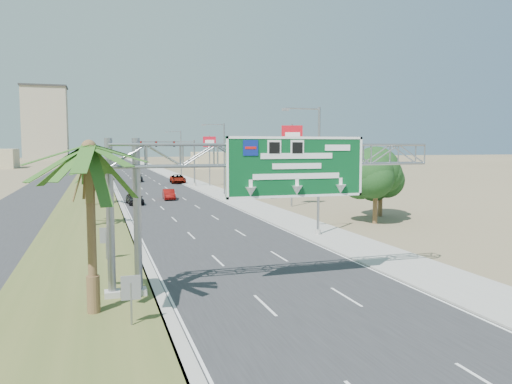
{
  "coord_description": "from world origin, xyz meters",
  "views": [
    {
      "loc": [
        -8.92,
        -13.35,
        7.06
      ],
      "look_at": [
        0.4,
        15.8,
        4.2
      ],
      "focal_mm": 35.0,
      "sensor_mm": 36.0,
      "label": 1
    }
  ],
  "objects_px": {
    "store_building": "(287,175)",
    "car_left_lane": "(135,198)",
    "car_mid_lane": "(169,194)",
    "sign_gantry": "(264,166)",
    "car_right_lane": "(178,179)",
    "signal_mast": "(183,158)",
    "pole_sign_red_far": "(210,146)",
    "palm_near": "(89,149)",
    "pole_sign_blue": "(272,161)",
    "car_far": "(138,178)",
    "pole_sign_red_near": "(292,141)"
  },
  "relations": [
    {
      "from": "store_building",
      "to": "car_left_lane",
      "type": "xyz_separation_m",
      "value": [
        -26.68,
        -18.2,
        -1.26
      ]
    },
    {
      "from": "car_mid_lane",
      "to": "sign_gantry",
      "type": "bearing_deg",
      "value": -88.67
    },
    {
      "from": "car_right_lane",
      "to": "sign_gantry",
      "type": "bearing_deg",
      "value": -91.95
    },
    {
      "from": "signal_mast",
      "to": "pole_sign_red_far",
      "type": "distance_m",
      "value": 5.09
    },
    {
      "from": "sign_gantry",
      "to": "palm_near",
      "type": "height_order",
      "value": "palm_near"
    },
    {
      "from": "pole_sign_blue",
      "to": "car_right_lane",
      "type": "bearing_deg",
      "value": 103.4
    },
    {
      "from": "palm_near",
      "to": "car_mid_lane",
      "type": "relative_size",
      "value": 2.04
    },
    {
      "from": "sign_gantry",
      "to": "pole_sign_blue",
      "type": "xyz_separation_m",
      "value": [
        14.06,
        38.51,
        -1.08
      ]
    },
    {
      "from": "pole_sign_blue",
      "to": "signal_mast",
      "type": "bearing_deg",
      "value": 108.39
    },
    {
      "from": "sign_gantry",
      "to": "car_far",
      "type": "relative_size",
      "value": 3.57
    },
    {
      "from": "car_left_lane",
      "to": "pole_sign_blue",
      "type": "height_order",
      "value": "pole_sign_blue"
    },
    {
      "from": "signal_mast",
      "to": "car_far",
      "type": "xyz_separation_m",
      "value": [
        -6.52,
        13.9,
        -4.17
      ]
    },
    {
      "from": "palm_near",
      "to": "pole_sign_blue",
      "type": "relative_size",
      "value": 1.21
    },
    {
      "from": "palm_near",
      "to": "store_building",
      "type": "xyz_separation_m",
      "value": [
        31.2,
        58.0,
        -4.93
      ]
    },
    {
      "from": "car_left_lane",
      "to": "car_right_lane",
      "type": "xyz_separation_m",
      "value": [
        10.18,
        32.11,
        0.06
      ]
    },
    {
      "from": "car_mid_lane",
      "to": "pole_sign_blue",
      "type": "xyz_separation_m",
      "value": [
        13.03,
        -3.47,
        4.3
      ]
    },
    {
      "from": "sign_gantry",
      "to": "pole_sign_red_near",
      "type": "bearing_deg",
      "value": 65.77
    },
    {
      "from": "store_building",
      "to": "car_far",
      "type": "relative_size",
      "value": 3.84
    },
    {
      "from": "palm_near",
      "to": "pole_sign_red_near",
      "type": "height_order",
      "value": "pole_sign_red_near"
    },
    {
      "from": "sign_gantry",
      "to": "signal_mast",
      "type": "xyz_separation_m",
      "value": [
        6.23,
        62.05,
        -1.21
      ]
    },
    {
      "from": "signal_mast",
      "to": "car_far",
      "type": "bearing_deg",
      "value": 115.13
    },
    {
      "from": "car_right_lane",
      "to": "car_mid_lane",
      "type": "bearing_deg",
      "value": -97.76
    },
    {
      "from": "signal_mast",
      "to": "store_building",
      "type": "xyz_separation_m",
      "value": [
        16.83,
        -5.97,
        -2.85
      ]
    },
    {
      "from": "car_mid_lane",
      "to": "pole_sign_red_near",
      "type": "bearing_deg",
      "value": -40.61
    },
    {
      "from": "signal_mast",
      "to": "car_right_lane",
      "type": "xyz_separation_m",
      "value": [
        0.33,
        7.93,
        -4.05
      ]
    },
    {
      "from": "car_far",
      "to": "car_right_lane",
      "type": "bearing_deg",
      "value": -37.09
    },
    {
      "from": "car_left_lane",
      "to": "pole_sign_red_near",
      "type": "distance_m",
      "value": 20.03
    },
    {
      "from": "car_far",
      "to": "pole_sign_blue",
      "type": "height_order",
      "value": "pole_sign_blue"
    },
    {
      "from": "sign_gantry",
      "to": "store_building",
      "type": "xyz_separation_m",
      "value": [
        23.06,
        56.07,
        -4.06
      ]
    },
    {
      "from": "car_left_lane",
      "to": "pole_sign_red_far",
      "type": "xyz_separation_m",
      "value": [
        14.46,
        23.72,
        6.22
      ]
    },
    {
      "from": "sign_gantry",
      "to": "car_left_lane",
      "type": "xyz_separation_m",
      "value": [
        -3.62,
        37.87,
        -5.32
      ]
    },
    {
      "from": "sign_gantry",
      "to": "car_left_lane",
      "type": "distance_m",
      "value": 38.42
    },
    {
      "from": "car_left_lane",
      "to": "car_right_lane",
      "type": "bearing_deg",
      "value": 67.99
    },
    {
      "from": "car_mid_lane",
      "to": "car_far",
      "type": "distance_m",
      "value": 33.99
    },
    {
      "from": "car_right_lane",
      "to": "car_far",
      "type": "relative_size",
      "value": 1.23
    },
    {
      "from": "sign_gantry",
      "to": "car_mid_lane",
      "type": "relative_size",
      "value": 4.09
    },
    {
      "from": "palm_near",
      "to": "car_far",
      "type": "height_order",
      "value": "palm_near"
    },
    {
      "from": "car_left_lane",
      "to": "car_right_lane",
      "type": "distance_m",
      "value": 33.68
    },
    {
      "from": "sign_gantry",
      "to": "car_right_lane",
      "type": "bearing_deg",
      "value": 84.64
    },
    {
      "from": "store_building",
      "to": "car_left_lane",
      "type": "distance_m",
      "value": 32.32
    },
    {
      "from": "sign_gantry",
      "to": "pole_sign_red_near",
      "type": "relative_size",
      "value": 1.76
    },
    {
      "from": "car_left_lane",
      "to": "pole_sign_red_near",
      "type": "bearing_deg",
      "value": -28.62
    },
    {
      "from": "palm_near",
      "to": "car_right_lane",
      "type": "relative_size",
      "value": 1.45
    },
    {
      "from": "sign_gantry",
      "to": "pole_sign_red_near",
      "type": "height_order",
      "value": "pole_sign_red_near"
    },
    {
      "from": "signal_mast",
      "to": "car_left_lane",
      "type": "xyz_separation_m",
      "value": [
        -9.85,
        -24.17,
        -4.11
      ]
    },
    {
      "from": "palm_near",
      "to": "car_left_lane",
      "type": "xyz_separation_m",
      "value": [
        4.52,
        39.8,
        -6.19
      ]
    },
    {
      "from": "signal_mast",
      "to": "sign_gantry",
      "type": "bearing_deg",
      "value": -95.74
    },
    {
      "from": "sign_gantry",
      "to": "pole_sign_red_near",
      "type": "xyz_separation_m",
      "value": [
        13.57,
        30.15,
        1.48
      ]
    },
    {
      "from": "signal_mast",
      "to": "store_building",
      "type": "distance_m",
      "value": 18.08
    },
    {
      "from": "car_mid_lane",
      "to": "car_far",
      "type": "xyz_separation_m",
      "value": [
        -1.32,
        33.96,
        0.01
      ]
    }
  ]
}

